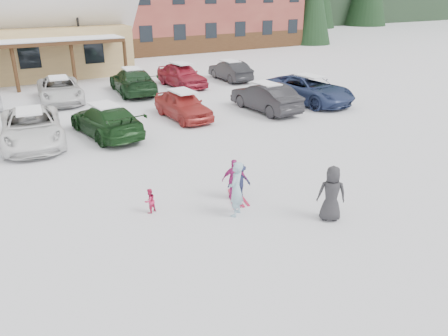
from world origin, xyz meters
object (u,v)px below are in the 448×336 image
toddler_red (150,201)px  parked_car_13 (230,71)px  parked_car_10 (60,90)px  parked_car_12 (182,75)px  adult_skier (236,189)px  parked_car_4 (183,105)px  parked_car_6 (309,89)px  parked_car_2 (32,127)px  lamp_post (79,30)px  parked_car_3 (106,120)px  bystander_dark (332,194)px  parked_car_11 (133,81)px  parked_car_5 (266,97)px  child_navy (239,181)px  child_magenta (234,180)px

toddler_red → parked_car_13: (12.36, 16.20, 0.31)m
parked_car_10 → parked_car_12: (8.00, 0.32, 0.07)m
parked_car_13 → adult_skier: bearing=61.0°
parked_car_4 → parked_car_6: bearing=-6.4°
parked_car_2 → parked_car_12: parked_car_12 is taller
parked_car_2 → lamp_post: bearing=75.1°
adult_skier → toddler_red: bearing=-71.8°
parked_car_3 → parked_car_6: bearing=174.0°
lamp_post → parked_car_10: 8.71m
bystander_dark → parked_car_13: (7.99, 19.18, -0.13)m
parked_car_3 → parked_car_11: bearing=-124.0°
parked_car_2 → parked_car_4: 7.28m
parked_car_12 → bystander_dark: bearing=-106.5°
parked_car_6 → parked_car_13: bearing=87.2°
adult_skier → toddler_red: (-2.15, 1.40, -0.45)m
parked_car_2 → parked_car_11: size_ratio=0.98×
parked_car_10 → parked_car_12: 8.01m
toddler_red → parked_car_12: parked_car_12 is taller
parked_car_5 → parked_car_12: size_ratio=1.00×
parked_car_4 → parked_car_11: bearing=90.3°
parked_car_6 → parked_car_12: bearing=113.1°
toddler_red → parked_car_3: (0.98, 7.97, 0.32)m
parked_car_5 → parked_car_13: bearing=-110.3°
parked_car_12 → parked_car_6: bearing=-64.1°
parked_car_6 → parked_car_13: 7.99m
toddler_red → parked_car_13: size_ratio=0.18×
bystander_dark → parked_car_10: bearing=-42.8°
child_navy → parked_car_11: size_ratio=0.22×
lamp_post → parked_car_3: (-2.60, -15.38, -2.63)m
toddler_red → parked_car_6: (12.97, 8.23, 0.40)m
parked_car_5 → parked_car_6: bearing=-176.7°
adult_skier → child_magenta: bearing=-157.3°
parked_car_11 → adult_skier: bearing=86.4°
parked_car_10 → parked_car_12: parked_car_12 is taller
parked_car_3 → parked_car_6: parked_car_6 is taller
parked_car_2 → toddler_red: bearing=-70.2°
adult_skier → parked_car_6: (10.82, 9.63, -0.06)m
parked_car_11 → child_navy: bearing=88.3°
lamp_post → toddler_red: bearing=-98.7°
parked_car_5 → parked_car_6: size_ratio=0.82×
parked_car_12 → parked_car_5: bearing=-85.7°
parked_car_12 → parked_car_2: bearing=-148.7°
adult_skier → parked_car_12: bearing=-148.5°
parked_car_12 → parked_car_4: bearing=-118.7°
adult_skier → bystander_dark: adult_skier is taller
lamp_post → parked_car_4: bearing=-83.7°
parked_car_6 → parked_car_11: (-8.09, 7.45, -0.00)m
toddler_red → child_navy: size_ratio=0.66×
parked_car_2 → child_navy: bearing=-55.1°
lamp_post → parked_car_11: bearing=-80.4°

